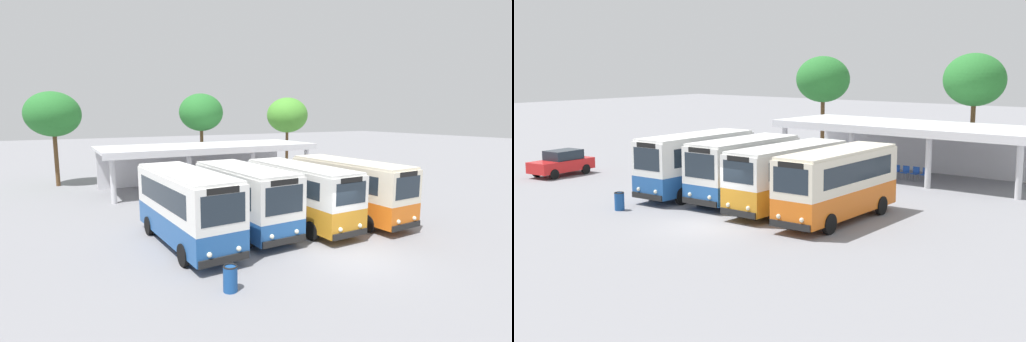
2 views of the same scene
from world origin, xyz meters
TOP-DOWN VIEW (x-y plane):
  - ground_plane at (0.00, 0.00)m, footprint 180.00×180.00m
  - city_bus_nearest_orange at (-5.38, 4.96)m, footprint 2.59×7.58m
  - city_bus_second_in_row at (-2.26, 5.31)m, footprint 2.63×6.96m
  - city_bus_middle_cream at (0.86, 5.00)m, footprint 2.36×7.63m
  - city_bus_fourth_amber at (3.98, 4.66)m, footprint 2.48×7.75m
  - terminal_canopy at (0.83, 18.17)m, footprint 16.95×6.28m
  - waiting_chair_end_by_column at (0.43, 16.61)m, footprint 0.46×0.46m
  - waiting_chair_second_from_end at (1.09, 16.60)m, footprint 0.46×0.46m
  - waiting_chair_middle_seat at (1.76, 16.64)m, footprint 0.46×0.46m
  - waiting_chair_fourth_seat at (2.42, 16.64)m, footprint 0.46×0.46m
  - roadside_tree_behind_canopy at (2.47, 23.36)m, footprint 4.16×4.16m
  - roadside_tree_east_of_canopy at (13.07, 24.46)m, footprint 4.54×4.54m
  - roadside_tree_west_of_canopy at (-10.01, 23.66)m, footprint 4.23×4.23m
  - litter_bin_apron at (-5.62, -0.13)m, footprint 0.49×0.49m

SIDE VIEW (x-z plane):
  - ground_plane at x=0.00m, z-range 0.00..0.00m
  - litter_bin_apron at x=-5.62m, z-range 0.01..0.91m
  - waiting_chair_end_by_column at x=0.43m, z-range 0.09..0.95m
  - waiting_chair_second_from_end at x=1.09m, z-range 0.09..0.95m
  - waiting_chair_middle_seat at x=1.76m, z-range 0.09..0.95m
  - waiting_chair_fourth_seat at x=2.42m, z-range 0.09..0.95m
  - city_bus_middle_cream at x=0.86m, z-range 0.17..3.38m
  - city_bus_second_in_row at x=-2.26m, z-range 0.17..3.45m
  - city_bus_fourth_amber at x=3.98m, z-range 0.17..3.45m
  - city_bus_nearest_orange at x=-5.38m, z-range 0.17..3.52m
  - terminal_canopy at x=0.83m, z-range 0.99..4.39m
  - roadside_tree_east_of_canopy at x=13.07m, z-range 1.89..9.58m
  - roadside_tree_west_of_canopy at x=-10.01m, z-range 2.00..9.65m
  - roadside_tree_behind_canopy at x=2.47m, z-range 2.10..9.89m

